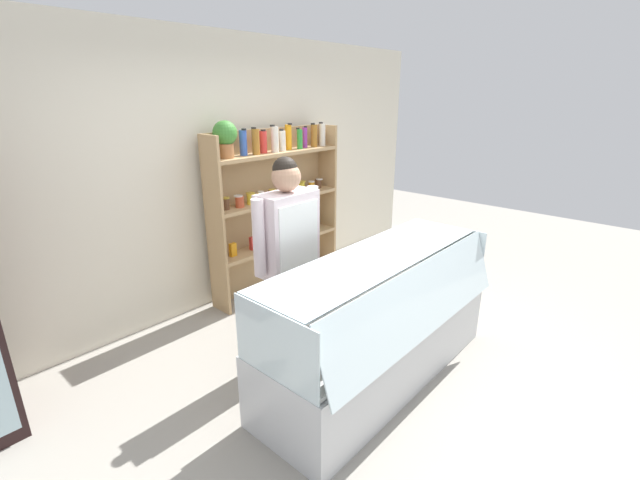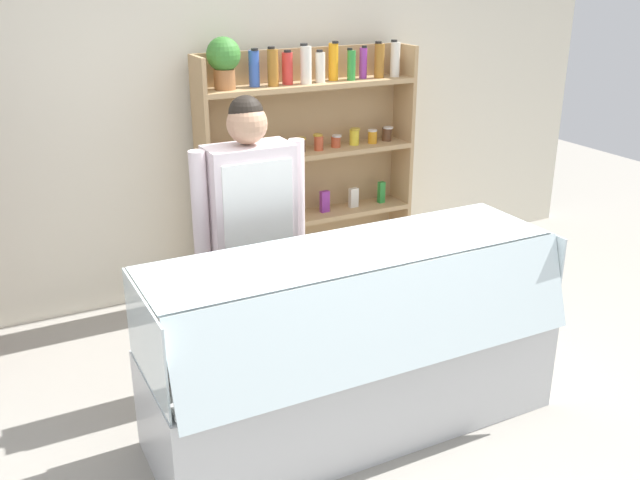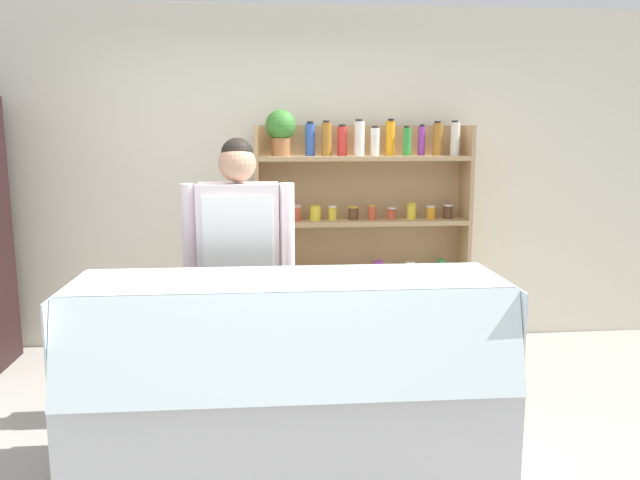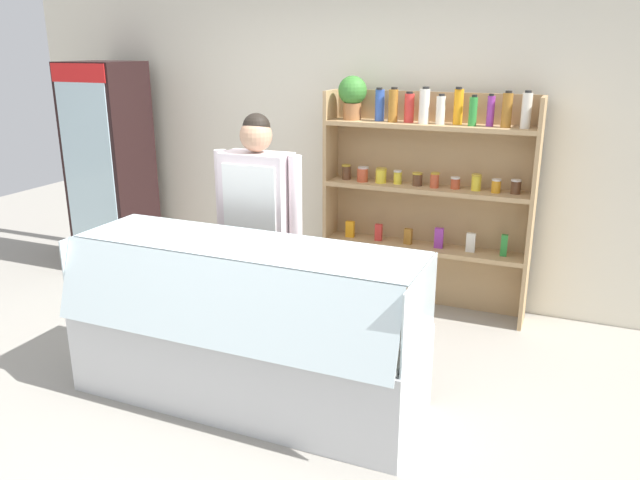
% 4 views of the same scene
% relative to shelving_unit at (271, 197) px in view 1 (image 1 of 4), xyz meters
% --- Properties ---
extents(ground_plane, '(12.00, 12.00, 0.00)m').
position_rel_shelving_unit_xyz_m(ground_plane, '(-0.60, -1.76, -1.06)').
color(ground_plane, gray).
extents(back_wall, '(6.80, 0.10, 2.70)m').
position_rel_shelving_unit_xyz_m(back_wall, '(-0.60, 0.25, 0.29)').
color(back_wall, silver).
rests_on(back_wall, ground).
extents(shelving_unit, '(1.67, 0.29, 1.89)m').
position_rel_shelving_unit_xyz_m(shelving_unit, '(0.00, 0.00, 0.00)').
color(shelving_unit, tan).
rests_on(shelving_unit, ground).
extents(deli_display_case, '(2.15, 0.78, 1.01)m').
position_rel_shelving_unit_xyz_m(deli_display_case, '(-0.60, -1.85, -0.75)').
color(deli_display_case, silver).
rests_on(deli_display_case, ground).
extents(shop_clerk, '(0.67, 0.25, 1.69)m').
position_rel_shelving_unit_xyz_m(shop_clerk, '(-0.87, -1.15, -0.05)').
color(shop_clerk, '#2D2D38').
rests_on(shop_clerk, ground).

